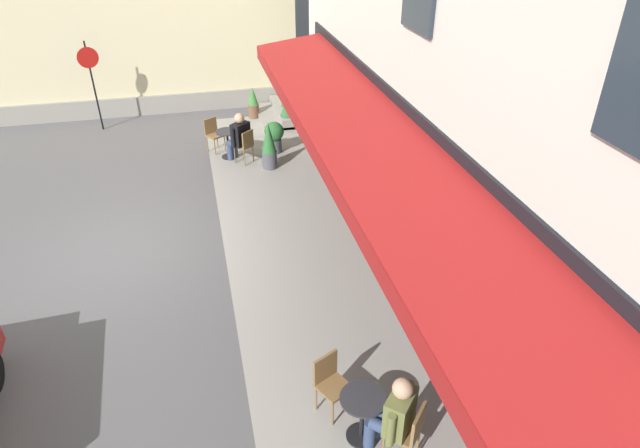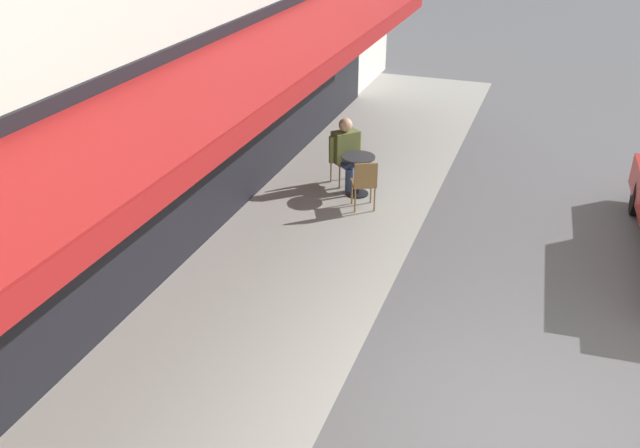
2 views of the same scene
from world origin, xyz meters
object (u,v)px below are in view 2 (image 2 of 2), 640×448
Objects in this scene: cafe_chair_wicker_corner_left at (364,181)px; seated_patron_in_olive at (347,151)px; cafe_chair_wicker_kerbside at (341,155)px; cafe_table_mid_terrace at (358,170)px.

seated_patron_in_olive is (-0.85, -0.59, 0.15)m from cafe_chair_wicker_corner_left.
cafe_chair_wicker_kerbside is at bearing -142.98° from cafe_chair_wicker_corner_left.
cafe_chair_wicker_corner_left reaches higher than cafe_table_mid_terrace.
cafe_chair_wicker_corner_left is 0.69× the size of seated_patron_in_olive.
seated_patron_in_olive reaches higher than cafe_chair_wicker_corner_left.
cafe_chair_wicker_kerbside is at bearing -132.73° from cafe_table_mid_terrace.
seated_patron_in_olive reaches higher than cafe_table_mid_terrace.
cafe_chair_wicker_kerbside is 0.69× the size of seated_patron_in_olive.
cafe_chair_wicker_corner_left is at bearing 34.89° from seated_patron_in_olive.
cafe_chair_wicker_kerbside is 0.27m from seated_patron_in_olive.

